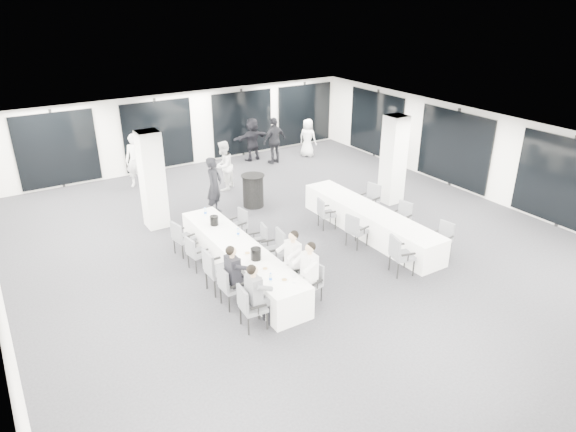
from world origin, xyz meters
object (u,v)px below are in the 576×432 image
chair_side_left_near (399,253)px  standing_guest_g (135,157)px  chair_main_left_fourth (195,251)px  chair_side_left_far (325,212)px  chair_main_left_far (181,236)px  chair_main_right_near (312,280)px  chair_main_left_second (229,284)px  standing_guest_a (214,182)px  chair_side_left_mid (355,229)px  chair_main_right_mid (275,248)px  standing_guest_b (223,163)px  chair_main_right_second (297,268)px  standing_guest_e (308,135)px  cocktail_table (253,191)px  chair_main_left_near (249,305)px  banquet_table_main (240,259)px  chair_main_left_mid (215,269)px  chair_side_right_mid (402,216)px  standing_guest_f (252,136)px  banquet_table_side (369,222)px  standing_guest_d (274,138)px  standing_guest_h (392,148)px  chair_side_right_far (371,198)px  chair_side_right_near (443,237)px  chair_main_right_far (239,223)px  ice_bucket_near (256,254)px

chair_side_left_near → standing_guest_g: bearing=-144.5°
chair_main_left_fourth → chair_side_left_far: 4.05m
chair_main_left_far → chair_main_right_near: chair_main_left_far is taller
chair_main_left_second → standing_guest_a: standing_guest_a is taller
chair_side_left_mid → chair_main_right_mid: bearing=-102.6°
standing_guest_a → standing_guest_b: (1.11, 1.70, -0.05)m
chair_main_right_second → standing_guest_e: bearing=-20.6°
cocktail_table → chair_main_right_second: 4.96m
chair_main_left_far → chair_main_left_near: bearing=-11.2°
chair_main_left_near → chair_main_left_far: bearing=-175.7°
banquet_table_main → chair_main_left_mid: size_ratio=4.84×
chair_main_left_second → chair_side_left_near: size_ratio=0.97×
chair_main_left_near → cocktail_table: bearing=155.2°
chair_side_right_mid → standing_guest_f: 8.14m
chair_main_left_far → chair_main_left_second: bearing=-11.2°
banquet_table_side → standing_guest_a: size_ratio=2.49×
banquet_table_main → chair_main_right_second: chair_main_right_second is taller
chair_main_left_fourth → chair_main_left_far: size_ratio=0.93×
standing_guest_b → chair_main_left_near: bearing=29.0°
chair_main_left_mid → standing_guest_d: (5.90, 7.35, 0.44)m
chair_side_left_far → standing_guest_h: 5.68m
chair_side_right_far → standing_guest_e: (1.79, 6.01, 0.29)m
chair_main_left_mid → chair_side_right_far: chair_main_left_mid is taller
banquet_table_side → chair_side_right_near: bearing=-66.8°
standing_guest_d → standing_guest_f: standing_guest_d is taller
chair_main_right_far → standing_guest_e: size_ratio=0.50×
chair_main_right_far → chair_side_right_mid: bearing=-124.5°
chair_main_left_near → chair_side_left_near: size_ratio=0.98×
chair_main_left_far → standing_guest_e: (7.51, 5.35, 0.33)m
standing_guest_a → standing_guest_d: bearing=-2.1°
chair_main_left_fourth → standing_guest_h: bearing=99.7°
chair_side_left_near → chair_side_left_far: size_ratio=1.12×
chair_side_left_near → ice_bucket_near: size_ratio=3.64×
chair_side_left_near → standing_guest_g: (-3.50, 9.23, 0.48)m
chair_main_right_mid → chair_side_left_mid: 2.38m
chair_side_left_mid → standing_guest_h: (4.99, 4.05, 0.39)m
chair_main_left_near → chair_main_right_near: chair_main_left_near is taller
chair_main_right_second → cocktail_table: bearing=-2.1°
chair_main_left_mid → chair_main_right_second: size_ratio=1.20×
banquet_table_main → chair_side_left_mid: size_ratio=5.39×
standing_guest_e → standing_guest_d: bearing=65.6°
chair_main_left_second → chair_side_right_near: 5.76m
chair_side_right_far → chair_side_right_mid: bearing=168.3°
chair_side_left_far → standing_guest_e: 6.92m
chair_main_left_far → chair_side_left_far: bearing=70.1°
chair_main_left_far → standing_guest_g: standing_guest_g is taller
cocktail_table → standing_guest_g: 4.51m
chair_main_left_mid → standing_guest_h: 9.95m
chair_side_left_mid → standing_guest_a: bearing=-161.2°
chair_main_right_mid → standing_guest_a: 3.92m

